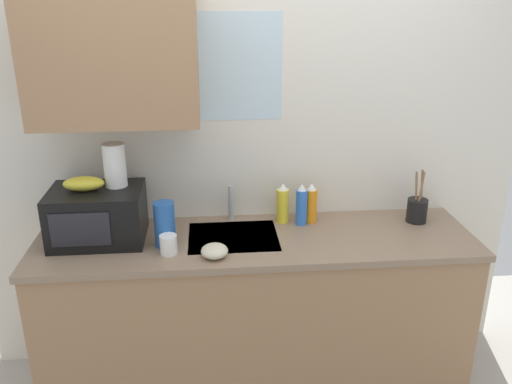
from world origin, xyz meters
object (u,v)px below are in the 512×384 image
object	(u,v)px
dish_soap_bottle_orange	(311,204)
small_bowl	(214,251)
dish_soap_bottle_yellow	(283,204)
mug_white	(168,244)
paper_towel_roll	(115,165)
microwave	(97,215)
utensil_crock	(417,209)
dish_soap_bottle_blue	(301,205)
cereal_canister	(165,224)
banana_bunch	(84,184)

from	to	relation	value
dish_soap_bottle_orange	small_bowl	bearing A→B (deg)	-145.25
dish_soap_bottle_yellow	mug_white	world-z (taller)	dish_soap_bottle_yellow
paper_towel_roll	dish_soap_bottle_orange	bearing A→B (deg)	4.01
mug_white	microwave	bearing A→B (deg)	152.40
dish_soap_bottle_orange	mug_white	world-z (taller)	dish_soap_bottle_orange
dish_soap_bottle_orange	utensil_crock	size ratio (longest dim) A/B	0.75
microwave	paper_towel_roll	distance (m)	0.27
dish_soap_bottle_yellow	dish_soap_bottle_blue	size ratio (longest dim) A/B	0.97
microwave	cereal_canister	xyz separation A→B (m)	(0.34, -0.10, -0.02)
dish_soap_bottle_blue	dish_soap_bottle_orange	xyz separation A→B (m)	(0.06, 0.03, -0.00)
banana_bunch	dish_soap_bottle_blue	world-z (taller)	banana_bunch
dish_soap_bottle_blue	mug_white	size ratio (longest dim) A/B	2.43
microwave	mug_white	size ratio (longest dim) A/B	4.84
mug_white	dish_soap_bottle_blue	bearing A→B (deg)	22.22
paper_towel_roll	dish_soap_bottle_yellow	size ratio (longest dim) A/B	0.98
utensil_crock	microwave	bearing A→B (deg)	-177.59
mug_white	banana_bunch	bearing A→B (deg)	155.14
microwave	banana_bunch	distance (m)	0.18
mug_white	paper_towel_roll	bearing A→B (deg)	137.30
banana_bunch	small_bowl	xyz separation A→B (m)	(0.63, -0.25, -0.27)
cereal_canister	banana_bunch	bearing A→B (deg)	165.62
cereal_canister	small_bowl	bearing A→B (deg)	-32.00
banana_bunch	paper_towel_roll	world-z (taller)	paper_towel_roll
paper_towel_roll	dish_soap_bottle_yellow	xyz separation A→B (m)	(0.86, 0.08, -0.28)
utensil_crock	mug_white	bearing A→B (deg)	-168.98
dish_soap_bottle_blue	mug_white	world-z (taller)	dish_soap_bottle_blue
dish_soap_bottle_yellow	microwave	bearing A→B (deg)	-171.92
banana_bunch	dish_soap_bottle_orange	distance (m)	1.19
banana_bunch	paper_towel_roll	bearing A→B (deg)	18.43
dish_soap_bottle_blue	dish_soap_bottle_orange	size ratio (longest dim) A/B	1.04
dish_soap_bottle_blue	cereal_canister	xyz separation A→B (m)	(-0.72, -0.19, 0.01)
dish_soap_bottle_orange	small_bowl	distance (m)	0.66
paper_towel_roll	mug_white	world-z (taller)	paper_towel_roll
banana_bunch	dish_soap_bottle_yellow	bearing A→B (deg)	7.60
banana_bunch	cereal_canister	distance (m)	0.45
paper_towel_roll	dish_soap_bottle_blue	world-z (taller)	paper_towel_roll
dish_soap_bottle_yellow	dish_soap_bottle_blue	xyz separation A→B (m)	(0.10, -0.04, 0.00)
dish_soap_bottle_yellow	banana_bunch	bearing A→B (deg)	-172.40
microwave	mug_white	bearing A→B (deg)	-27.60
dish_soap_bottle_blue	small_bowl	distance (m)	0.59
mug_white	utensil_crock	size ratio (longest dim) A/B	0.32
banana_bunch	microwave	bearing A→B (deg)	-1.80
paper_towel_roll	dish_soap_bottle_orange	world-z (taller)	paper_towel_roll
dish_soap_bottle_blue	cereal_canister	world-z (taller)	dish_soap_bottle_blue
microwave	dish_soap_bottle_blue	distance (m)	1.06
dish_soap_bottle_blue	dish_soap_bottle_orange	bearing A→B (deg)	24.52
paper_towel_roll	dish_soap_bottle_orange	size ratio (longest dim) A/B	0.99
dish_soap_bottle_orange	small_bowl	size ratio (longest dim) A/B	1.71
dish_soap_bottle_blue	small_bowl	xyz separation A→B (m)	(-0.48, -0.34, -0.08)
mug_white	small_bowl	size ratio (longest dim) A/B	0.73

